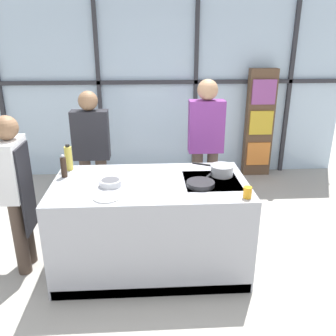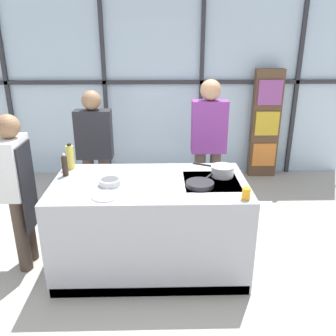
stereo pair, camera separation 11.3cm
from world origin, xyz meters
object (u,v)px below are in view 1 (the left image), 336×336
Objects in this scene: mixing_bowl at (110,182)px; pepper_grinder at (64,167)px; white_plate at (107,197)px; juice_glass_near at (247,192)px; spectator_far_left at (92,150)px; spectator_center_left at (206,141)px; chef at (16,187)px; oil_bottle at (69,158)px; frying_pan at (201,183)px; saucepan at (222,170)px.

pepper_grinder is (-0.47, 0.24, 0.07)m from mixing_bowl.
juice_glass_near is at bearing -3.34° from white_plate.
pepper_grinder is 2.29× the size of juice_glass_near.
white_plate is (0.32, -1.38, 0.01)m from spectator_far_left.
spectator_center_left is at bearing 52.10° from white_plate.
chef is 5.81× the size of oil_bottle.
frying_pan is 0.87m from white_plate.
oil_bottle is (-1.53, -0.68, 0.04)m from spectator_center_left.
spectator_center_left reaches higher than frying_pan.
spectator_far_left is at bearing 146.81° from saucepan.
pepper_grinder reaches higher than mixing_bowl.
chef is 0.47m from pepper_grinder.
mixing_bowl is 0.88× the size of pepper_grinder.
mixing_bowl is at bearing -43.66° from oil_bottle.
mixing_bowl is 0.54m from pepper_grinder.
oil_bottle is at bearing 122.76° from white_plate.
spectator_far_left reaches higher than chef.
spectator_center_left is at bearing -180.00° from spectator_far_left.
oil_bottle is at bearing 154.94° from juice_glass_near.
mixing_bowl is 0.76× the size of oil_bottle.
frying_pan is 1.81× the size of white_plate.
pepper_grinder is (0.43, 0.14, 0.14)m from chef.
oil_bottle is at bearing 87.12° from pepper_grinder.
spectator_center_left is (1.97, 1.01, 0.12)m from chef.
chef reaches higher than oil_bottle.
juice_glass_near is at bearing -15.63° from mixing_bowl.
spectator_far_left reaches higher than oil_bottle.
juice_glass_near is (1.53, -1.45, 0.05)m from spectator_far_left.
spectator_far_left is at bearing 106.51° from mixing_bowl.
spectator_center_left is 7.50× the size of white_plate.
saucepan is at bearing 90.90° from spectator_center_left.
saucepan is 1.46× the size of oil_bottle.
pepper_grinder is (-0.47, 0.51, 0.10)m from white_plate.
spectator_center_left is at bearing 78.94° from frying_pan.
white_plate is 2.30× the size of juice_glass_near.
juice_glass_near is (1.20, -0.34, 0.02)m from mixing_bowl.
frying_pan is 1.07× the size of saucepan.
oil_bottle is at bearing 136.34° from mixing_bowl.
spectator_center_left is 1.55m from mixing_bowl.
oil_bottle is (-0.13, -0.68, 0.13)m from spectator_far_left.
saucepan is at bearing -1.87° from pepper_grinder.
chef is at bearing 174.90° from frying_pan.
mixing_bowl is (-0.84, 0.05, 0.01)m from frying_pan.
chef is 1.99m from saucepan.
oil_bottle is 1.16× the size of pepper_grinder.
saucepan is at bearing 146.81° from spectator_far_left.
spectator_center_left is at bearing 23.78° from oil_bottle.
oil_bottle is 1.84m from juice_glass_near.
saucepan is at bearing 92.58° from chef.
oil_bottle is at bearing 170.82° from saucepan.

